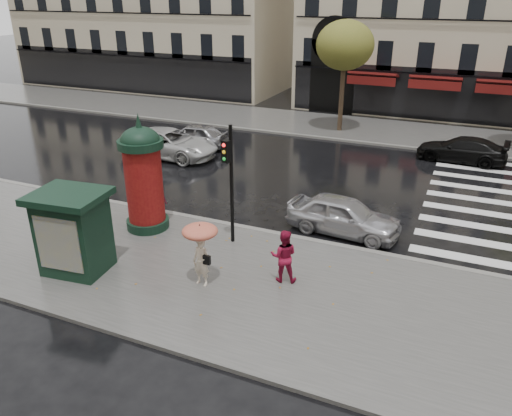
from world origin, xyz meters
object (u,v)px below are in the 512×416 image
at_px(car_black, 462,149).
at_px(car_far_silver, 193,135).
at_px(woman_umbrella, 201,245).
at_px(morris_column, 143,175).
at_px(newsstand, 73,231).
at_px(traffic_light, 230,174).
at_px(woman_red, 284,256).
at_px(man_burgundy, 156,198).
at_px(car_silver, 344,215).
at_px(car_white, 169,143).

xyz_separation_m(car_black, car_far_silver, (-13.98, -3.28, 0.04)).
height_order(woman_umbrella, morris_column, morris_column).
relative_size(car_black, car_far_silver, 1.11).
bearing_deg(newsstand, traffic_light, 45.05).
relative_size(woman_umbrella, car_black, 0.46).
distance_m(woman_red, man_burgundy, 6.48).
height_order(morris_column, car_far_silver, morris_column).
xyz_separation_m(man_burgundy, morris_column, (0.17, -0.84, 1.23)).
bearing_deg(woman_umbrella, car_silver, 60.98).
bearing_deg(car_far_silver, newsstand, 11.00).
bearing_deg(car_silver, traffic_light, 131.84).
bearing_deg(morris_column, car_silver, 21.60).
height_order(woman_umbrella, newsstand, newsstand).
bearing_deg(man_burgundy, car_silver, 170.49).
xyz_separation_m(newsstand, car_white, (-3.86, 11.28, -0.72)).
relative_size(morris_column, car_silver, 1.03).
bearing_deg(traffic_light, man_burgundy, 169.10).
bearing_deg(car_white, newsstand, -160.04).
relative_size(traffic_light, newsstand, 1.60).
bearing_deg(woman_red, car_black, -123.36).
distance_m(woman_umbrella, car_far_silver, 14.69).
bearing_deg(car_black, car_white, -64.71).
height_order(woman_red, traffic_light, traffic_light).
distance_m(woman_red, car_silver, 4.17).
xyz_separation_m(morris_column, traffic_light, (3.34, 0.16, 0.47)).
bearing_deg(newsstand, car_white, 108.89).
distance_m(woman_red, car_black, 15.29).
height_order(traffic_light, car_black, traffic_light).
distance_m(traffic_light, car_black, 14.87).
bearing_deg(woman_umbrella, woman_red, 28.69).
xyz_separation_m(woman_red, newsstand, (-6.11, -1.96, 0.50)).
height_order(newsstand, car_silver, newsstand).
relative_size(man_burgundy, newsstand, 0.63).
height_order(traffic_light, car_far_silver, traffic_light).
bearing_deg(morris_column, car_far_silver, 110.99).
bearing_deg(woman_umbrella, car_white, 126.76).
bearing_deg(woman_red, morris_column, -30.94).
relative_size(man_burgundy, car_white, 0.31).
xyz_separation_m(woman_umbrella, morris_column, (-3.75, 2.62, 0.72)).
bearing_deg(traffic_light, car_silver, 36.68).
bearing_deg(car_silver, newsstand, 136.44).
relative_size(man_burgundy, traffic_light, 0.39).
bearing_deg(newsstand, woman_umbrella, 11.27).
xyz_separation_m(newsstand, car_silver, (6.90, 6.05, -0.75)).
bearing_deg(car_far_silver, morris_column, 16.94).
distance_m(woman_umbrella, newsstand, 4.05).
xyz_separation_m(newsstand, car_black, (10.39, 16.64, -0.81)).
height_order(morris_column, car_black, morris_column).
xyz_separation_m(woman_umbrella, car_far_silver, (-7.57, 12.56, -0.76)).
distance_m(morris_column, traffic_light, 3.38).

